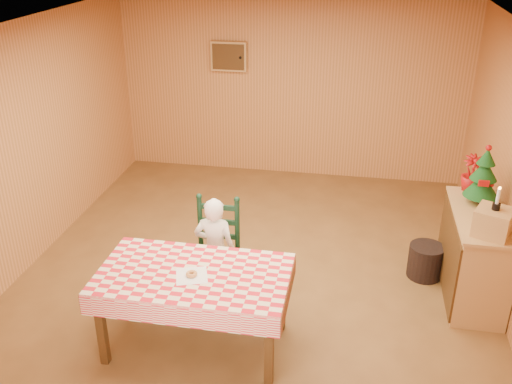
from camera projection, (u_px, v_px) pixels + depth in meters
ground at (253, 280)px, 6.13m from camera, size 6.00×6.00×0.00m
cabin_walls at (262, 101)px, 5.83m from camera, size 5.10×6.05×2.65m
dining_table at (194, 281)px, 4.90m from camera, size 1.66×0.96×0.77m
ladder_chair at (217, 252)px, 5.68m from camera, size 0.44×0.40×1.08m
seated_child at (215, 250)px, 5.60m from camera, size 0.41×0.27×1.12m
napkin at (192, 276)px, 4.82m from camera, size 0.33×0.33×0.00m
donut at (192, 274)px, 4.81m from camera, size 0.12×0.12×0.03m
shelf_unit at (474, 255)px, 5.70m from camera, size 0.54×1.24×0.93m
crate at (493, 222)px, 5.09m from camera, size 0.39×0.39×0.25m
christmas_tree at (483, 177)px, 5.60m from camera, size 0.34×0.34×0.62m
flower_arrangement at (472, 173)px, 5.91m from camera, size 0.27×0.27×0.39m
candle_set at (497, 203)px, 5.01m from camera, size 0.07×0.07×0.22m
storage_bin at (425, 261)px, 6.12m from camera, size 0.47×0.47×0.37m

